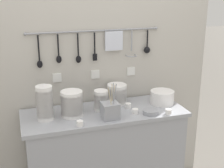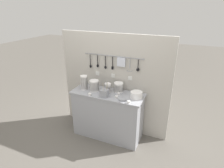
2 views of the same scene
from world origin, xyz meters
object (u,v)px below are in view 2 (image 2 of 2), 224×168
(bowl_stack_nested_right, at_px, (84,82))
(steel_mixing_bowl, at_px, (122,99))
(plate_stack, at_px, (136,95))
(bowl_stack_back_corner, at_px, (119,87))
(cup_edge_near, at_px, (90,94))
(bowl_stack_tall_left, at_px, (94,86))
(cup_beside_plates, at_px, (129,102))
(cup_by_caddy, at_px, (119,94))
(cup_mid_row, at_px, (117,97))
(bowl_stack_wide_centre, at_px, (108,88))
(cutlery_caddy, at_px, (105,93))

(bowl_stack_nested_right, relative_size, steel_mixing_bowl, 2.19)
(plate_stack, bearing_deg, bowl_stack_nested_right, -177.92)
(plate_stack, relative_size, steel_mixing_bowl, 1.65)
(bowl_stack_back_corner, xyz_separation_m, cup_edge_near, (-0.39, -0.34, -0.06))
(bowl_stack_tall_left, relative_size, cup_beside_plates, 4.03)
(steel_mixing_bowl, bearing_deg, cup_by_caddy, 127.06)
(cup_by_caddy, bearing_deg, cup_mid_row, -84.85)
(bowl_stack_wide_centre, distance_m, bowl_stack_nested_right, 0.45)
(bowl_stack_tall_left, xyz_separation_m, bowl_stack_back_corner, (0.41, 0.14, -0.02))
(bowl_stack_back_corner, distance_m, cup_by_caddy, 0.15)
(bowl_stack_wide_centre, bearing_deg, cup_beside_plates, -26.93)
(bowl_stack_tall_left, distance_m, cutlery_caddy, 0.29)
(bowl_stack_back_corner, bearing_deg, cup_beside_plates, -47.92)
(cup_beside_plates, bearing_deg, plate_stack, 75.88)
(bowl_stack_back_corner, height_order, cup_edge_near, bowl_stack_back_corner)
(bowl_stack_back_corner, bearing_deg, cup_mid_row, -75.96)
(bowl_stack_back_corner, xyz_separation_m, bowl_stack_nested_right, (-0.60, -0.15, 0.05))
(bowl_stack_tall_left, height_order, cup_beside_plates, bowl_stack_tall_left)
(plate_stack, xyz_separation_m, cup_mid_row, (-0.30, -0.14, -0.03))
(bowl_stack_back_corner, relative_size, steel_mixing_bowl, 1.39)
(cup_edge_near, height_order, cup_beside_plates, same)
(steel_mixing_bowl, height_order, cup_edge_near, cup_edge_near)
(cutlery_caddy, bearing_deg, cup_edge_near, -164.89)
(cutlery_caddy, height_order, cup_edge_near, cutlery_caddy)
(bowl_stack_back_corner, xyz_separation_m, cup_by_caddy, (0.05, -0.13, -0.06))
(bowl_stack_back_corner, height_order, cup_by_caddy, bowl_stack_back_corner)
(bowl_stack_nested_right, distance_m, plate_stack, 0.97)
(bowl_stack_wide_centre, xyz_separation_m, bowl_stack_nested_right, (-0.44, -0.05, 0.05))
(plate_stack, distance_m, cup_by_caddy, 0.31)
(bowl_stack_nested_right, height_order, steel_mixing_bowl, bowl_stack_nested_right)
(cup_edge_near, bearing_deg, bowl_stack_tall_left, 95.11)
(bowl_stack_wide_centre, distance_m, plate_stack, 0.52)
(cutlery_caddy, xyz_separation_m, cup_by_caddy, (0.20, 0.14, -0.04))
(cup_by_caddy, bearing_deg, bowl_stack_wide_centre, 172.42)
(cutlery_caddy, xyz_separation_m, cup_edge_near, (-0.24, -0.07, -0.04))
(steel_mixing_bowl, xyz_separation_m, cutlery_caddy, (-0.32, 0.02, 0.05))
(cup_by_caddy, bearing_deg, cutlery_caddy, -143.91)
(bowl_stack_wide_centre, height_order, bowl_stack_nested_right, bowl_stack_nested_right)
(bowl_stack_tall_left, bearing_deg, cup_beside_plates, -15.19)
(bowl_stack_tall_left, distance_m, cup_beside_plates, 0.74)
(bowl_stack_wide_centre, xyz_separation_m, steel_mixing_bowl, (0.34, -0.19, -0.07))
(bowl_stack_wide_centre, xyz_separation_m, cup_by_caddy, (0.22, -0.03, -0.06))
(bowl_stack_tall_left, bearing_deg, cup_by_caddy, 2.07)
(bowl_stack_tall_left, relative_size, cup_by_caddy, 4.03)
(steel_mixing_bowl, height_order, cup_by_caddy, cup_by_caddy)
(bowl_stack_wide_centre, distance_m, cup_by_caddy, 0.23)
(bowl_stack_back_corner, distance_m, cup_mid_row, 0.27)
(plate_stack, relative_size, cutlery_caddy, 0.71)
(bowl_stack_tall_left, xyz_separation_m, bowl_stack_nested_right, (-0.20, -0.01, 0.03))
(plate_stack, bearing_deg, cup_mid_row, -155.40)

